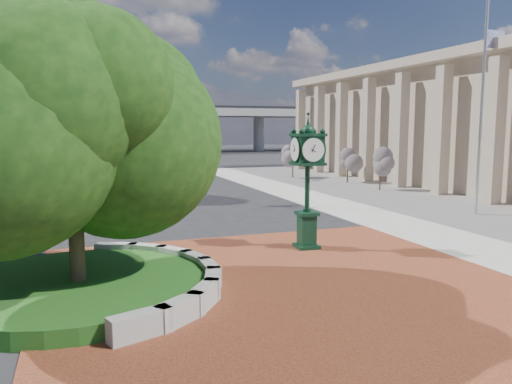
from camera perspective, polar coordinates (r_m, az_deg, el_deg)
The scene contains 17 objects.
ground at distance 13.81m, azimuth 1.96°, elevation -9.51°, with size 200.00×200.00×0.00m, color black.
plaza at distance 12.92m, azimuth 3.62°, elevation -10.63°, with size 12.00×12.00×0.04m, color maroon.
sidewalk at distance 30.79m, azimuth 23.28°, elevation -0.69°, with size 20.00×50.00×0.04m, color #9E9B93.
planter_wall at distance 13.02m, azimuth -9.34°, elevation -9.42°, with size 2.96×6.77×0.54m.
grass_bed at distance 12.86m, azimuth -19.60°, elevation -10.30°, with size 6.10×6.10×0.40m, color #1C4D16.
overpass at distance 82.45m, azimuth -16.61°, elevation 8.81°, with size 90.00×12.00×7.50m.
tree_planter at distance 12.28m, azimuth -20.31°, elevation 5.59°, with size 5.20×5.20×6.33m.
tree_street at distance 30.30m, azimuth -18.07°, elevation 5.54°, with size 4.40×4.40×5.45m.
post_clock at distance 16.41m, azimuth 5.90°, elevation 1.82°, with size 0.97×0.97×4.43m.
parked_car at distance 51.81m, azimuth -10.87°, elevation 3.61°, with size 1.76×4.38×1.49m, color #530B1C.
flagpole_a at distance 24.95m, azimuth 24.52°, elevation 11.16°, with size 1.82×0.21×11.60m.
flagpole_b at distance 28.78m, azimuth 24.31°, elevation 8.22°, with size 1.45×0.18×9.30m.
street_lamp_near at distance 39.50m, azimuth -11.02°, elevation 9.47°, with size 2.04×0.91×9.48m.
street_lamp_far at distance 56.81m, azimuth -14.57°, elevation 8.55°, with size 2.07×0.48×9.26m.
shrub_near at distance 32.88m, azimuth 14.03°, elevation 2.93°, with size 1.20×1.20×2.20m.
shrub_mid at distance 36.85m, azimuth 10.44°, elevation 3.48°, with size 1.20×1.20×2.20m.
shrub_far at distance 40.07m, azimuth 4.23°, elevation 3.88°, with size 1.20×1.20×2.20m.
Camera 1 is at (-4.88, -12.28, 4.01)m, focal length 35.00 mm.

